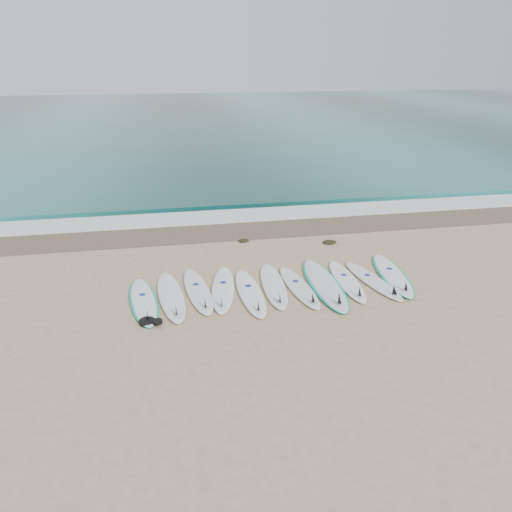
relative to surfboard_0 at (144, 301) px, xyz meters
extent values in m
plane|color=tan|center=(2.89, 0.18, -0.05)|extent=(120.00, 120.00, 0.00)
cube|color=#1B5D5C|center=(2.89, 32.68, -0.03)|extent=(120.00, 55.00, 0.03)
cube|color=brown|center=(2.89, 4.28, -0.04)|extent=(120.00, 1.80, 0.01)
cube|color=silver|center=(2.89, 5.68, -0.03)|extent=(120.00, 1.40, 0.04)
cube|color=#1B5D5C|center=(2.89, 7.18, 0.00)|extent=(120.00, 1.00, 0.10)
ellipsoid|color=white|center=(0.00, 0.04, 0.00)|extent=(0.78, 2.40, 0.08)
ellipsoid|color=#0BB491|center=(0.00, 0.04, -0.01)|extent=(0.86, 2.43, 0.05)
cone|color=black|center=(0.10, -0.82, 0.13)|extent=(0.23, 0.27, 0.25)
cylinder|color=navy|center=(-0.03, 0.27, 0.03)|extent=(0.15, 0.15, 0.01)
ellipsoid|color=white|center=(0.58, 0.17, 0.00)|extent=(0.76, 2.60, 0.08)
cone|color=black|center=(0.66, -0.76, 0.15)|extent=(0.24, 0.29, 0.27)
ellipsoid|color=white|center=(1.17, 0.33, 0.00)|extent=(0.75, 2.48, 0.08)
cone|color=black|center=(1.26, -0.56, 0.14)|extent=(0.23, 0.28, 0.26)
cylinder|color=navy|center=(1.15, 0.56, 0.04)|extent=(0.15, 0.15, 0.01)
ellipsoid|color=white|center=(1.74, 0.32, 0.00)|extent=(0.87, 2.48, 0.08)
cone|color=black|center=(1.61, -0.56, 0.14)|extent=(0.24, 0.29, 0.26)
cylinder|color=navy|center=(1.78, 0.55, 0.04)|extent=(0.16, 0.16, 0.01)
ellipsoid|color=white|center=(2.31, 0.03, 0.00)|extent=(0.54, 2.48, 0.08)
cone|color=black|center=(2.32, -0.88, 0.14)|extent=(0.21, 0.27, 0.26)
cylinder|color=navy|center=(2.31, 0.26, 0.04)|extent=(0.14, 0.14, 0.01)
ellipsoid|color=white|center=(2.90, 0.29, 0.00)|extent=(0.69, 2.51, 0.08)
cone|color=black|center=(2.83, -0.61, 0.14)|extent=(0.23, 0.28, 0.26)
ellipsoid|color=white|center=(3.44, 0.10, 0.00)|extent=(0.68, 2.35, 0.07)
cone|color=black|center=(3.51, -0.75, 0.13)|extent=(0.22, 0.26, 0.25)
cylinder|color=navy|center=(3.42, 0.32, 0.03)|extent=(0.14, 0.14, 0.01)
ellipsoid|color=silver|center=(4.06, 0.12, 0.00)|extent=(0.67, 2.88, 0.09)
ellipsoid|color=#0BB491|center=(4.06, 0.12, 0.00)|extent=(0.77, 2.90, 0.07)
cone|color=black|center=(4.03, -0.93, 0.17)|extent=(0.25, 0.31, 0.31)
ellipsoid|color=white|center=(4.63, 0.21, 0.00)|extent=(0.59, 2.39, 0.08)
cone|color=black|center=(4.59, -0.66, 0.13)|extent=(0.21, 0.26, 0.25)
cylinder|color=navy|center=(4.64, 0.44, 0.04)|extent=(0.14, 0.14, 0.01)
ellipsoid|color=silver|center=(5.22, 0.11, -0.01)|extent=(0.85, 2.36, 0.07)
cone|color=black|center=(5.36, -0.72, 0.13)|extent=(0.23, 0.28, 0.25)
cylinder|color=navy|center=(5.18, 0.33, 0.03)|extent=(0.15, 0.15, 0.01)
ellipsoid|color=white|center=(5.82, 0.33, 0.00)|extent=(0.87, 2.62, 0.08)
ellipsoid|color=#0BB491|center=(5.82, 0.33, -0.01)|extent=(0.96, 2.65, 0.06)
cone|color=black|center=(5.69, -0.60, 0.15)|extent=(0.25, 0.30, 0.27)
cylinder|color=navy|center=(5.85, 0.57, 0.04)|extent=(0.17, 0.17, 0.01)
ellipsoid|color=black|center=(2.71, 3.31, -0.01)|extent=(0.31, 0.24, 0.06)
ellipsoid|color=black|center=(5.06, 2.73, -0.01)|extent=(0.40, 0.31, 0.08)
cylinder|color=black|center=(0.08, -0.90, -0.01)|extent=(0.32, 0.32, 0.08)
cylinder|color=black|center=(0.28, -1.00, 0.03)|extent=(0.20, 0.20, 0.06)
camera|label=1|loc=(0.59, -9.74, 4.90)|focal=35.00mm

